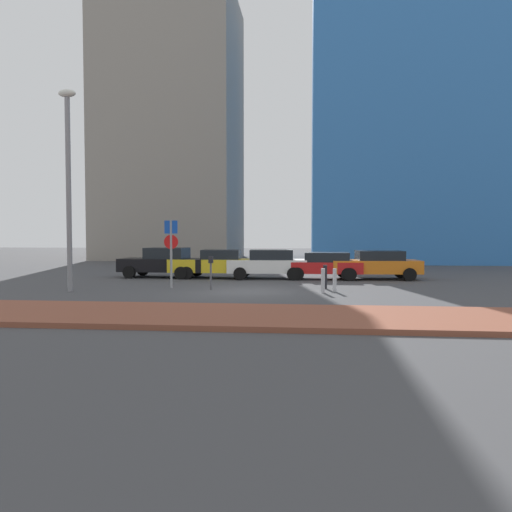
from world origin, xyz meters
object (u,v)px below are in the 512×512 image
at_px(parked_car_yellow, 215,263).
at_px(traffic_bollard_near, 325,277).
at_px(parked_car_white, 269,263).
at_px(traffic_bollard_far, 335,280).
at_px(parking_sign_post, 171,245).
at_px(parked_car_orange, 376,264).
at_px(parked_car_red, 323,265).
at_px(street_lamp, 68,175).
at_px(parked_car_black, 165,262).
at_px(parking_meter, 211,268).
at_px(traffic_bollard_mid, 323,281).

height_order(parked_car_yellow, traffic_bollard_near, parked_car_yellow).
bearing_deg(parked_car_white, traffic_bollard_far, -61.30).
bearing_deg(parking_sign_post, parked_car_yellow, 78.74).
bearing_deg(parked_car_orange, traffic_bollard_far, -112.31).
bearing_deg(parked_car_red, parking_sign_post, -143.39).
distance_m(street_lamp, traffic_bollard_near, 11.13).
height_order(parked_car_orange, parking_sign_post, parking_sign_post).
xyz_separation_m(street_lamp, traffic_bollard_near, (10.12, 2.14, -4.11)).
distance_m(parked_car_black, parking_sign_post, 5.42).
bearing_deg(parked_car_yellow, street_lamp, -125.06).
bearing_deg(traffic_bollard_near, street_lamp, -168.06).
height_order(parked_car_yellow, street_lamp, street_lamp).
height_order(parked_car_black, parking_meter, parked_car_black).
bearing_deg(parking_meter, parked_car_black, 122.56).
bearing_deg(parked_car_white, parked_car_yellow, 178.72).
bearing_deg(parking_meter, street_lamp, -168.31).
height_order(parked_car_yellow, parked_car_white, parked_car_white).
bearing_deg(traffic_bollard_mid, parked_car_black, 142.98).
bearing_deg(parking_meter, parking_sign_post, 162.23).
height_order(parking_meter, traffic_bollard_far, parking_meter).
bearing_deg(traffic_bollard_far, traffic_bollard_mid, -141.65).
xyz_separation_m(parking_sign_post, traffic_bollard_near, (6.48, 0.43, -1.32)).
bearing_deg(parked_car_white, traffic_bollard_near, -58.49).
distance_m(parked_car_yellow, traffic_bollard_far, 8.09).
relative_size(parked_car_orange, street_lamp, 0.57).
bearing_deg(traffic_bollard_far, traffic_bollard_near, 106.51).
relative_size(parked_car_yellow, parked_car_red, 1.11).
distance_m(parked_car_yellow, parking_sign_post, 5.07).
bearing_deg(parking_meter, traffic_bollard_near, 12.23).
distance_m(parking_sign_post, parking_meter, 2.12).
xyz_separation_m(street_lamp, traffic_bollard_far, (10.46, 1.00, -4.15)).
height_order(parked_car_yellow, parking_meter, parked_car_yellow).
bearing_deg(traffic_bollard_near, parked_car_black, 150.85).
bearing_deg(parked_car_white, traffic_bollard_mid, -66.61).
distance_m(street_lamp, traffic_bollard_far, 11.30).
height_order(parked_car_black, parked_car_yellow, parked_car_black).
bearing_deg(parked_car_yellow, parked_car_red, -0.24).
xyz_separation_m(parked_car_red, traffic_bollard_near, (-0.03, -4.41, -0.24)).
xyz_separation_m(parked_car_white, parking_meter, (-1.98, -5.38, 0.12)).
xyz_separation_m(parked_car_white, traffic_bollard_far, (3.02, -5.51, -0.32)).
xyz_separation_m(parked_car_black, parking_sign_post, (1.76, -5.02, 1.02)).
height_order(parked_car_orange, traffic_bollard_mid, parked_car_orange).
xyz_separation_m(parked_car_black, parked_car_orange, (10.93, -0.00, -0.03)).
distance_m(parked_car_black, parked_car_red, 8.28).
distance_m(parked_car_orange, street_lamp, 14.98).
relative_size(parked_car_red, traffic_bollard_near, 4.13).
bearing_deg(parked_car_yellow, parked_car_white, -1.28).
bearing_deg(traffic_bollard_near, traffic_bollard_far, -73.49).
relative_size(parked_car_white, parking_sign_post, 1.49).
relative_size(traffic_bollard_mid, traffic_bollard_far, 1.03).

